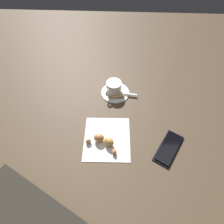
{
  "coord_description": "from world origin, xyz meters",
  "views": [
    {
      "loc": [
        -0.48,
        -0.04,
        0.67
      ],
      "look_at": [
        0.02,
        -0.01,
        0.01
      ],
      "focal_mm": 32.11,
      "sensor_mm": 36.0,
      "label": 1
    }
  ],
  "objects_px": {
    "teaspoon": "(116,92)",
    "croissant": "(104,141)",
    "espresso_cup": "(114,87)",
    "saucer": "(115,92)",
    "sugar_packet": "(117,96)",
    "cell_phone": "(169,148)",
    "napkin": "(108,138)"
  },
  "relations": [
    {
      "from": "saucer",
      "to": "napkin",
      "type": "bearing_deg",
      "value": 175.21
    },
    {
      "from": "saucer",
      "to": "sugar_packet",
      "type": "height_order",
      "value": "sugar_packet"
    },
    {
      "from": "saucer",
      "to": "sugar_packet",
      "type": "xyz_separation_m",
      "value": [
        -0.03,
        -0.01,
        0.01
      ]
    },
    {
      "from": "sugar_packet",
      "to": "teaspoon",
      "type": "bearing_deg",
      "value": 95.12
    },
    {
      "from": "saucer",
      "to": "espresso_cup",
      "type": "distance_m",
      "value": 0.03
    },
    {
      "from": "napkin",
      "to": "cell_phone",
      "type": "bearing_deg",
      "value": -98.2
    },
    {
      "from": "saucer",
      "to": "napkin",
      "type": "height_order",
      "value": "saucer"
    },
    {
      "from": "saucer",
      "to": "teaspoon",
      "type": "relative_size",
      "value": 0.89
    },
    {
      "from": "espresso_cup",
      "to": "croissant",
      "type": "height_order",
      "value": "espresso_cup"
    },
    {
      "from": "espresso_cup",
      "to": "sugar_packet",
      "type": "bearing_deg",
      "value": -151.54
    },
    {
      "from": "sugar_packet",
      "to": "cell_phone",
      "type": "height_order",
      "value": "sugar_packet"
    },
    {
      "from": "napkin",
      "to": "croissant",
      "type": "xyz_separation_m",
      "value": [
        -0.02,
        0.02,
        0.02
      ]
    },
    {
      "from": "saucer",
      "to": "cell_phone",
      "type": "height_order",
      "value": "cell_phone"
    },
    {
      "from": "teaspoon",
      "to": "sugar_packet",
      "type": "xyz_separation_m",
      "value": [
        -0.02,
        -0.0,
        0.0
      ]
    },
    {
      "from": "napkin",
      "to": "cell_phone",
      "type": "distance_m",
      "value": 0.23
    },
    {
      "from": "teaspoon",
      "to": "sugar_packet",
      "type": "relative_size",
      "value": 2.27
    },
    {
      "from": "espresso_cup",
      "to": "cell_phone",
      "type": "bearing_deg",
      "value": -141.86
    },
    {
      "from": "teaspoon",
      "to": "croissant",
      "type": "bearing_deg",
      "value": 171.36
    },
    {
      "from": "espresso_cup",
      "to": "teaspoon",
      "type": "distance_m",
      "value": 0.03
    },
    {
      "from": "saucer",
      "to": "cell_phone",
      "type": "distance_m",
      "value": 0.34
    },
    {
      "from": "teaspoon",
      "to": "cell_phone",
      "type": "xyz_separation_m",
      "value": [
        -0.27,
        -0.2,
        -0.01
      ]
    },
    {
      "from": "espresso_cup",
      "to": "croissant",
      "type": "distance_m",
      "value": 0.26
    },
    {
      "from": "cell_phone",
      "to": "croissant",
      "type": "bearing_deg",
      "value": 87.14
    },
    {
      "from": "saucer",
      "to": "teaspoon",
      "type": "bearing_deg",
      "value": -154.44
    },
    {
      "from": "saucer",
      "to": "croissant",
      "type": "bearing_deg",
      "value": 172.3
    },
    {
      "from": "teaspoon",
      "to": "croissant",
      "type": "xyz_separation_m",
      "value": [
        -0.25,
        0.04,
        0.01
      ]
    },
    {
      "from": "teaspoon",
      "to": "espresso_cup",
      "type": "bearing_deg",
      "value": 57.15
    },
    {
      "from": "sugar_packet",
      "to": "napkin",
      "type": "distance_m",
      "value": 0.21
    },
    {
      "from": "saucer",
      "to": "teaspoon",
      "type": "height_order",
      "value": "teaspoon"
    },
    {
      "from": "espresso_cup",
      "to": "croissant",
      "type": "bearing_deg",
      "value": 174.06
    },
    {
      "from": "sugar_packet",
      "to": "croissant",
      "type": "relative_size",
      "value": 0.51
    },
    {
      "from": "saucer",
      "to": "espresso_cup",
      "type": "bearing_deg",
      "value": 86.92
    }
  ]
}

